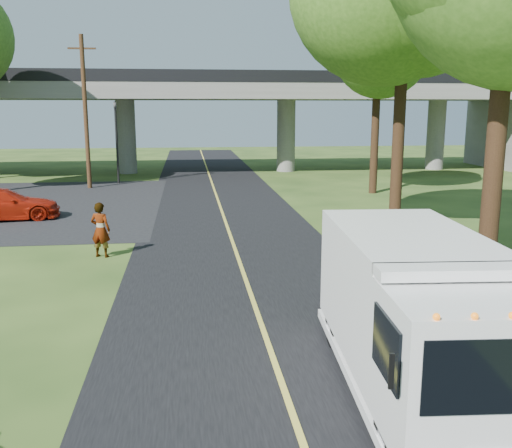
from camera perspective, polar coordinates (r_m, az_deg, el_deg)
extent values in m
plane|color=#273F16|center=(12.53, 0.88, -11.06)|extent=(120.00, 120.00, 0.00)
cube|color=black|center=(22.04, -2.64, -1.05)|extent=(7.00, 90.00, 0.02)
cube|color=gold|center=(22.04, -2.64, -1.00)|extent=(0.12, 90.00, 0.01)
cube|color=slate|center=(43.50, -4.95, 13.07)|extent=(50.00, 9.00, 1.20)
cube|color=black|center=(39.14, -4.74, 14.57)|extent=(50.00, 0.25, 0.80)
cube|color=black|center=(47.93, -5.17, 14.00)|extent=(50.00, 0.25, 0.80)
cylinder|color=slate|center=(43.73, -12.84, 8.50)|extent=(1.40, 1.40, 5.40)
cylinder|color=slate|center=(44.16, 3.02, 8.79)|extent=(1.40, 1.40, 5.40)
cylinder|color=slate|center=(47.71, 17.53, 8.48)|extent=(1.40, 1.40, 5.40)
cylinder|color=black|center=(37.78, -13.75, 7.87)|extent=(0.14, 0.14, 5.20)
imported|color=black|center=(37.71, -13.89, 10.90)|extent=(0.18, 0.22, 1.10)
cylinder|color=#472D19|center=(35.95, -16.68, 10.58)|extent=(0.26, 0.26, 9.00)
cube|color=#472D19|center=(36.10, -17.03, 16.45)|extent=(1.60, 0.10, 0.10)
cylinder|color=#382314|center=(14.38, 22.71, 5.41)|extent=(0.44, 0.44, 7.00)
cylinder|color=#382314|center=(21.90, 14.06, 8.68)|extent=(0.44, 0.44, 7.70)
cylinder|color=#382314|center=(33.22, 11.81, 8.74)|extent=(0.44, 0.44, 6.65)
sphere|color=#345F19|center=(33.36, 12.17, 17.13)|extent=(5.58, 5.58, 5.58)
sphere|color=#345F19|center=(33.17, 13.28, 17.64)|extent=(4.96, 4.96, 4.96)
cube|color=white|center=(10.68, 14.60, -6.31)|extent=(2.59, 4.38, 2.16)
cube|color=white|center=(8.11, 20.99, -13.28)|extent=(2.42, 1.89, 1.97)
cube|color=black|center=(7.29, 23.90, -13.69)|extent=(2.02, 0.22, 0.91)
cube|color=white|center=(10.81, 14.85, -13.62)|extent=(2.69, 5.72, 0.17)
cylinder|color=black|center=(8.45, 13.38, -20.03)|extent=(0.33, 0.88, 0.87)
cylinder|color=black|center=(11.98, 7.94, -10.04)|extent=(0.33, 0.88, 0.87)
cylinder|color=black|center=(12.49, 16.95, -9.53)|extent=(0.33, 0.88, 0.87)
imported|color=#AB1C0A|center=(27.15, -24.01, 1.80)|extent=(5.01, 2.76, 1.37)
imported|color=gray|center=(19.26, -15.29, -0.56)|extent=(0.77, 0.64, 1.82)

